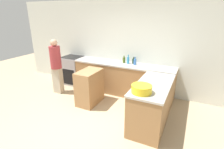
# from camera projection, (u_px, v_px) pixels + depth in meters

# --- Properties ---
(ground_plane) EXTENTS (14.00, 14.00, 0.00)m
(ground_plane) POSITION_uv_depth(u_px,v_px,m) (87.00, 128.00, 3.73)
(ground_plane) COLOR tan
(wall_back) EXTENTS (8.00, 0.06, 2.70)m
(wall_back) POSITION_uv_depth(u_px,v_px,m) (128.00, 47.00, 5.22)
(wall_back) COLOR silver
(wall_back) RESTS_ON ground_plane
(counter_back) EXTENTS (3.01, 0.65, 0.93)m
(counter_back) POSITION_uv_depth(u_px,v_px,m) (123.00, 78.00, 5.22)
(counter_back) COLOR olive
(counter_back) RESTS_ON ground_plane
(counter_peninsula) EXTENTS (0.69, 1.62, 0.93)m
(counter_peninsula) POSITION_uv_depth(u_px,v_px,m) (152.00, 103.00, 3.81)
(counter_peninsula) COLOR olive
(counter_peninsula) RESTS_ON ground_plane
(range_oven) EXTENTS (0.67, 0.63, 0.94)m
(range_oven) POSITION_uv_depth(u_px,v_px,m) (73.00, 70.00, 5.98)
(range_oven) COLOR #99999E
(range_oven) RESTS_ON ground_plane
(island_table) EXTENTS (0.46, 0.76, 0.91)m
(island_table) POSITION_uv_depth(u_px,v_px,m) (90.00, 87.00, 4.64)
(island_table) COLOR #997047
(island_table) RESTS_ON ground_plane
(mixing_bowl) EXTENTS (0.38, 0.38, 0.15)m
(mixing_bowl) POSITION_uv_depth(u_px,v_px,m) (142.00, 89.00, 3.21)
(mixing_bowl) COLOR yellow
(mixing_bowl) RESTS_ON counter_peninsula
(olive_oil_bottle) EXTENTS (0.08, 0.08, 0.21)m
(olive_oil_bottle) POSITION_uv_depth(u_px,v_px,m) (124.00, 60.00, 5.14)
(olive_oil_bottle) COLOR #475B1E
(olive_oil_bottle) RESTS_ON counter_back
(dish_soap_bottle) EXTENTS (0.07, 0.07, 0.26)m
(dish_soap_bottle) POSITION_uv_depth(u_px,v_px,m) (128.00, 60.00, 5.04)
(dish_soap_bottle) COLOR #338CBF
(dish_soap_bottle) RESTS_ON counter_back
(water_bottle_blue) EXTENTS (0.08, 0.08, 0.23)m
(water_bottle_blue) POSITION_uv_depth(u_px,v_px,m) (135.00, 62.00, 4.92)
(water_bottle_blue) COLOR #386BB7
(water_bottle_blue) RESTS_ON counter_back
(wine_bottle_dark) EXTENTS (0.08, 0.08, 0.19)m
(wine_bottle_dark) POSITION_uv_depth(u_px,v_px,m) (134.00, 61.00, 5.06)
(wine_bottle_dark) COLOR black
(wine_bottle_dark) RESTS_ON counter_back
(person_by_range) EXTENTS (0.31, 0.31, 1.63)m
(person_by_range) POSITION_uv_depth(u_px,v_px,m) (56.00, 65.00, 5.12)
(person_by_range) COLOR #ADA38E
(person_by_range) RESTS_ON ground_plane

